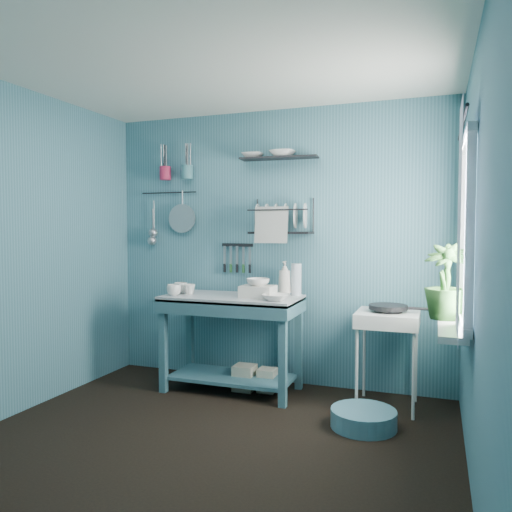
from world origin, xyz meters
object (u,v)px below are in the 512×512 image
(mug_mid, at_px, (189,289))
(storage_tin_large, at_px, (245,377))
(utensil_cup_magenta, at_px, (165,173))
(mug_left, at_px, (174,290))
(frying_pan, at_px, (388,307))
(work_counter, at_px, (232,343))
(dish_rack, at_px, (281,216))
(colander, at_px, (182,218))
(storage_tin_small, at_px, (267,380))
(water_bottle, at_px, (296,279))
(floor_basin, at_px, (364,419))
(soap_bottle, at_px, (285,278))
(wash_tub, at_px, (258,292))
(potted_plant, at_px, (445,281))
(mug_right, at_px, (181,288))
(utensil_cup_teal, at_px, (187,172))
(hotplate_stand, at_px, (387,360))

(mug_mid, bearing_deg, storage_tin_large, 12.91)
(utensil_cup_magenta, xyz_separation_m, storage_tin_large, (0.93, -0.27, -1.85))
(mug_left, xyz_separation_m, frying_pan, (1.80, 0.20, -0.08))
(work_counter, relative_size, dish_rack, 2.14)
(colander, bearing_deg, storage_tin_small, -15.53)
(work_counter, distance_m, frying_pan, 1.37)
(water_bottle, distance_m, frying_pan, 0.84)
(work_counter, distance_m, dish_rack, 1.20)
(utensil_cup_magenta, bearing_deg, floor_basin, -20.52)
(work_counter, bearing_deg, floor_basin, -12.79)
(storage_tin_small, bearing_deg, soap_bottle, 45.00)
(mug_mid, relative_size, frying_pan, 0.33)
(mug_left, height_order, wash_tub, wash_tub)
(colander, xyz_separation_m, storage_tin_small, (0.97, -0.27, -1.42))
(utensil_cup_magenta, bearing_deg, potted_plant, -18.48)
(mug_mid, height_order, mug_right, mug_right)
(wash_tub, relative_size, frying_pan, 0.93)
(frying_pan, bearing_deg, colander, 171.13)
(frying_pan, xyz_separation_m, storage_tin_small, (-1.02, 0.04, -0.70))
(mug_left, xyz_separation_m, mug_right, (-0.02, 0.16, 0.00))
(potted_plant, relative_size, storage_tin_small, 2.45)
(mug_right, bearing_deg, soap_bottle, 12.26)
(work_counter, height_order, utensil_cup_magenta, utensil_cup_magenta)
(utensil_cup_magenta, relative_size, potted_plant, 0.27)
(floor_basin, bearing_deg, potted_plant, -10.15)
(soap_bottle, relative_size, storage_tin_small, 1.49)
(utensil_cup_magenta, bearing_deg, wash_tub, -17.38)
(mug_right, distance_m, utensil_cup_teal, 1.13)
(mug_mid, height_order, wash_tub, wash_tub)
(water_bottle, relative_size, potted_plant, 0.57)
(utensil_cup_magenta, bearing_deg, work_counter, -20.95)
(utensil_cup_magenta, height_order, storage_tin_large, utensil_cup_magenta)
(mug_right, xyz_separation_m, colander, (-0.17, 0.35, 0.64))
(floor_basin, bearing_deg, mug_left, 170.47)
(wash_tub, height_order, dish_rack, dish_rack)
(dish_rack, bearing_deg, potted_plant, -34.97)
(utensil_cup_magenta, bearing_deg, soap_bottle, -5.45)
(work_counter, distance_m, mug_mid, 0.60)
(mug_left, distance_m, mug_right, 0.16)
(mug_right, bearing_deg, colander, 115.96)
(frying_pan, relative_size, storage_tin_large, 1.36)
(dish_rack, xyz_separation_m, storage_tin_small, (-0.06, -0.19, -1.43))
(water_bottle, height_order, frying_pan, water_bottle)
(work_counter, xyz_separation_m, mug_left, (-0.48, -0.16, 0.47))
(storage_tin_small, distance_m, floor_basin, 1.04)
(mug_right, xyz_separation_m, hotplate_stand, (1.82, 0.04, -0.50))
(utensil_cup_magenta, distance_m, floor_basin, 2.88)
(storage_tin_large, distance_m, floor_basin, 1.21)
(floor_basin, bearing_deg, storage_tin_large, 155.92)
(storage_tin_small, bearing_deg, wash_tub, -116.57)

